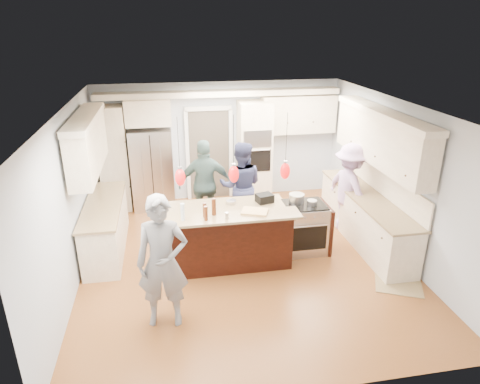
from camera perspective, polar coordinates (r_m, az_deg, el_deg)
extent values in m
plane|color=#9B562A|center=(7.69, 0.47, -8.94)|extent=(6.00, 6.00, 0.00)
cube|color=#B2BCC6|center=(9.91, -2.73, 6.75)|extent=(5.50, 0.04, 2.70)
cube|color=#B2BCC6|center=(4.52, 7.76, -13.45)|extent=(5.50, 0.04, 2.70)
cube|color=#B2BCC6|center=(7.15, -21.71, -1.01)|extent=(0.04, 6.00, 2.70)
cube|color=#B2BCC6|center=(8.04, 20.15, 1.70)|extent=(0.04, 6.00, 2.70)
cube|color=white|center=(6.72, 0.54, 11.23)|extent=(5.50, 6.00, 0.04)
cube|color=#B7B7BC|center=(9.63, -11.59, 3.04)|extent=(0.90, 0.70, 1.80)
cube|color=#F2E4C4|center=(9.77, 1.93, 5.32)|extent=(0.72, 0.64, 2.30)
cube|color=black|center=(9.36, 2.37, 7.10)|extent=(0.60, 0.02, 0.35)
cube|color=black|center=(9.50, 2.33, 4.19)|extent=(0.60, 0.02, 0.50)
cylinder|color=#B7B7BC|center=(9.40, 2.40, 5.57)|extent=(0.55, 0.02, 0.02)
cube|color=#F2E4C4|center=(9.67, -16.45, 4.22)|extent=(0.60, 0.58, 2.30)
cube|color=#F2E4C4|center=(9.36, -12.17, 10.41)|extent=(0.95, 0.58, 0.55)
cube|color=#F2E4C4|center=(9.99, 7.80, 10.23)|extent=(1.70, 0.35, 0.85)
cube|color=beige|center=(9.48, -2.69, 13.03)|extent=(5.30, 0.38, 0.12)
cube|color=#4C443A|center=(9.96, -4.13, 4.99)|extent=(0.90, 0.06, 2.10)
cube|color=white|center=(9.66, -4.28, 11.06)|extent=(1.04, 0.06, 0.10)
cube|color=#F2E4C4|center=(8.46, 16.31, -3.50)|extent=(0.60, 3.00, 0.88)
cube|color=tan|center=(8.28, 16.65, -0.63)|extent=(0.64, 3.05, 0.04)
cube|color=#F2E4C4|center=(8.00, 18.26, 6.59)|extent=(0.35, 3.00, 0.85)
cube|color=beige|center=(7.89, 18.61, 9.95)|extent=(0.37, 3.10, 0.10)
cube|color=#F2E4C4|center=(8.17, -17.44, -4.57)|extent=(0.60, 2.20, 0.88)
cube|color=tan|center=(7.98, -17.82, -1.62)|extent=(0.64, 2.25, 0.04)
cube|color=#F2E4C4|center=(7.65, -19.64, 5.76)|extent=(0.35, 2.20, 0.85)
cube|color=beige|center=(7.54, -20.03, 9.26)|extent=(0.37, 2.30, 0.10)
cube|color=black|center=(7.57, -1.60, -5.67)|extent=(2.00, 1.00, 0.88)
cube|color=tan|center=(7.37, -1.64, -2.51)|extent=(2.10, 1.10, 0.04)
cube|color=black|center=(7.04, -0.91, -7.04)|extent=(2.00, 0.12, 1.08)
cube|color=tan|center=(6.66, -0.75, -3.40)|extent=(2.10, 0.42, 0.04)
cube|color=black|center=(7.64, 3.29, -0.82)|extent=(0.33, 0.29, 0.15)
cube|color=#B7B7BC|center=(7.86, 8.42, -4.72)|extent=(0.76, 0.66, 0.90)
cube|color=black|center=(7.61, 9.18, -6.17)|extent=(0.65, 0.01, 0.45)
cube|color=black|center=(7.67, 8.61, -1.65)|extent=(0.72, 0.59, 0.02)
cube|color=black|center=(8.00, 11.21, -4.51)|extent=(0.06, 0.71, 0.88)
cylinder|color=black|center=(6.19, -8.23, 6.51)|extent=(0.01, 0.01, 0.75)
ellipsoid|color=red|center=(6.35, -7.98, 1.94)|extent=(0.15, 0.15, 0.26)
cylinder|color=black|center=(6.27, -0.86, 6.92)|extent=(0.01, 0.01, 0.75)
ellipsoid|color=red|center=(6.42, -0.84, 2.39)|extent=(0.15, 0.15, 0.26)
cylinder|color=black|center=(6.44, 6.23, 7.21)|extent=(0.01, 0.01, 0.75)
ellipsoid|color=red|center=(6.59, 6.05, 2.79)|extent=(0.15, 0.15, 0.26)
imported|color=slate|center=(5.86, -10.29, -9.23)|extent=(0.74, 0.53, 1.90)
imported|color=navy|center=(8.45, 0.13, 0.79)|extent=(1.01, 0.86, 1.80)
imported|color=#466360|center=(8.53, -4.62, 1.00)|extent=(1.09, 0.50, 1.82)
imported|color=#B794C7|center=(8.60, 14.43, 0.44)|extent=(0.95, 1.30, 1.80)
cube|color=#9C8255|center=(7.66, 20.25, -10.59)|extent=(1.09, 1.25, 0.01)
cylinder|color=silver|center=(6.52, -7.65, -2.66)|extent=(0.08, 0.08, 0.28)
cylinder|color=#4A210D|center=(6.59, -4.74, -2.40)|extent=(0.08, 0.08, 0.24)
cylinder|color=#4A210D|center=(6.49, -4.56, -2.86)|extent=(0.06, 0.06, 0.23)
cylinder|color=#4A210D|center=(6.65, -3.51, -1.97)|extent=(0.08, 0.08, 0.28)
cylinder|color=#B7B7BC|center=(6.54, -1.78, -3.17)|extent=(0.07, 0.07, 0.11)
cube|color=tan|center=(6.78, 1.98, -2.61)|extent=(0.48, 0.42, 0.03)
cylinder|color=#B7B7BC|center=(7.68, 7.55, -0.84)|extent=(0.27, 0.27, 0.16)
cylinder|color=#B7B7BC|center=(7.63, 9.56, -1.40)|extent=(0.18, 0.18, 0.09)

